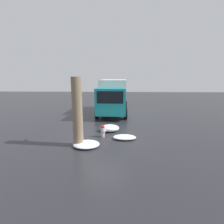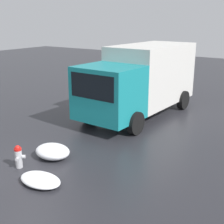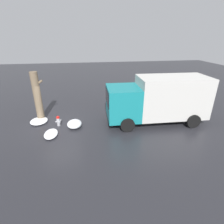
{
  "view_description": "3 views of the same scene",
  "coord_description": "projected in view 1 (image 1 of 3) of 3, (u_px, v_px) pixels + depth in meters",
  "views": [
    {
      "loc": [
        -9.58,
        -0.93,
        3.44
      ],
      "look_at": [
        3.17,
        -0.39,
        0.83
      ],
      "focal_mm": 28.0,
      "sensor_mm": 36.0,
      "label": 1
    },
    {
      "loc": [
        -5.4,
        -7.1,
        4.3
      ],
      "look_at": [
        3.64,
        -0.87,
        0.98
      ],
      "focal_mm": 50.0,
      "sensor_mm": 36.0,
      "label": 2
    },
    {
      "loc": [
        1.94,
        -10.82,
        5.55
      ],
      "look_at": [
        3.63,
        0.04,
        0.73
      ],
      "focal_mm": 28.0,
      "sensor_mm": 36.0,
      "label": 3
    }
  ],
  "objects": [
    {
      "name": "delivery_truck",
      "position": [
        113.0,
        95.0,
        16.37
      ],
      "size": [
        6.73,
        2.81,
        3.13
      ],
      "rotation": [
        0.0,
        0.0,
        1.54
      ],
      "color": "teal",
      "rests_on": "ground_plane"
    },
    {
      "name": "snow_pile_by_tree",
      "position": [
        110.0,
        128.0,
        11.09
      ],
      "size": [
        0.94,
        1.19,
        0.43
      ],
      "color": "white",
      "rests_on": "ground_plane"
    },
    {
      "name": "snow_pile_curbside",
      "position": [
        125.0,
        137.0,
        9.73
      ],
      "size": [
        0.8,
        1.28,
        0.22
      ],
      "color": "white",
      "rests_on": "ground_plane"
    },
    {
      "name": "ground_plane",
      "position": [
        103.0,
        137.0,
        10.11
      ],
      "size": [
        60.0,
        60.0,
        0.0
      ],
      "primitive_type": "plane",
      "color": "#28282D"
    },
    {
      "name": "tree_trunk",
      "position": [
        77.0,
        112.0,
        8.5
      ],
      "size": [
        0.75,
        0.5,
        3.43
      ],
      "color": "#7F6B51",
      "rests_on": "ground_plane"
    },
    {
      "name": "snow_pile_by_hydrant",
      "position": [
        86.0,
        144.0,
        8.73
      ],
      "size": [
        1.16,
        1.32,
        0.22
      ],
      "color": "white",
      "rests_on": "ground_plane"
    },
    {
      "name": "fire_hydrant",
      "position": [
        103.0,
        131.0,
        10.04
      ],
      "size": [
        0.39,
        0.36,
        0.71
      ],
      "rotation": [
        0.0,
        0.0,
        5.33
      ],
      "color": "#B7B7BC",
      "rests_on": "ground_plane"
    }
  ]
}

